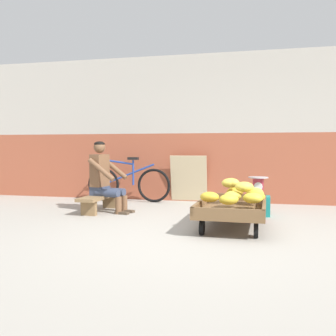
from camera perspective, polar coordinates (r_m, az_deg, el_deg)
name	(u,v)px	position (r m, az deg, el deg)	size (l,w,h in m)	color
ground_plane	(189,240)	(4.44, 3.18, -10.55)	(80.00, 80.00, 0.00)	#A39E93
back_wall	(219,128)	(7.53, 7.53, 5.82)	(16.00, 0.30, 2.82)	#A35138
banana_cart	(232,209)	(5.10, 9.50, -6.04)	(0.87, 1.46, 0.36)	brown
banana_pile	(239,192)	(5.11, 10.47, -3.54)	(0.84, 1.12, 0.27)	yellow
low_bench	(100,199)	(6.39, -10.01, -4.57)	(0.35, 1.11, 0.27)	olive
vendor_seated	(104,177)	(6.30, -9.37, -1.30)	(0.72, 0.55, 1.14)	brown
plastic_crate	(258,206)	(6.09, 13.14, -5.44)	(0.36, 0.28, 0.30)	#19847F
weighing_scale	(258,186)	(6.05, 13.17, -2.60)	(0.30, 0.30, 0.29)	#28282D
bicycle_near_left	(128,183)	(7.47, -5.91, -2.25)	(1.66, 0.48, 0.86)	black
sign_board	(189,179)	(7.41, 3.07, -1.58)	(0.70, 0.19, 0.89)	#C6B289
shopping_bag	(257,213)	(5.63, 12.95, -6.44)	(0.18, 0.12, 0.24)	#D13D4C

